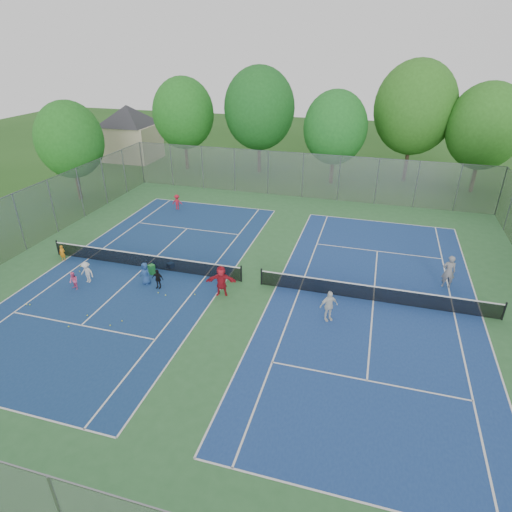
% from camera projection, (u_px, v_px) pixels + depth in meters
% --- Properties ---
extents(ground, '(120.00, 120.00, 0.00)m').
position_uv_depth(ground, '(251.00, 283.00, 25.18)').
color(ground, '#235119').
rests_on(ground, ground).
extents(court_pad, '(32.00, 32.00, 0.01)m').
position_uv_depth(court_pad, '(251.00, 283.00, 25.18)').
color(court_pad, '#316837').
rests_on(court_pad, ground).
extents(court_left, '(10.97, 23.77, 0.01)m').
position_uv_depth(court_left, '(145.00, 267.00, 26.91)').
color(court_left, navy).
rests_on(court_left, court_pad).
extents(court_right, '(10.97, 23.77, 0.01)m').
position_uv_depth(court_right, '(373.00, 301.00, 23.44)').
color(court_right, navy).
rests_on(court_right, court_pad).
extents(net_left, '(12.87, 0.10, 0.91)m').
position_uv_depth(net_left, '(144.00, 261.00, 26.71)').
color(net_left, black).
rests_on(net_left, ground).
extents(net_right, '(12.87, 0.10, 0.91)m').
position_uv_depth(net_right, '(374.00, 294.00, 23.24)').
color(net_right, black).
rests_on(net_right, ground).
extents(fence_north, '(32.00, 0.10, 4.00)m').
position_uv_depth(fence_north, '(303.00, 176.00, 37.98)').
color(fence_north, gray).
rests_on(fence_north, ground).
extents(fence_west, '(0.10, 32.00, 4.00)m').
position_uv_depth(fence_west, '(20.00, 223.00, 28.23)').
color(fence_west, gray).
rests_on(fence_west, ground).
extents(house, '(11.03, 11.03, 7.30)m').
position_uv_depth(house, '(128.00, 123.00, 49.27)').
color(house, '#B7A88C').
rests_on(house, ground).
extents(tree_nw, '(6.40, 6.40, 9.58)m').
position_uv_depth(tree_nw, '(183.00, 113.00, 44.82)').
color(tree_nw, '#443326').
rests_on(tree_nw, ground).
extents(tree_nl, '(7.20, 7.20, 10.69)m').
position_uv_depth(tree_nl, '(259.00, 109.00, 43.40)').
color(tree_nl, '#443326').
rests_on(tree_nl, ground).
extents(tree_nc, '(6.00, 6.00, 8.85)m').
position_uv_depth(tree_nc, '(335.00, 128.00, 40.23)').
color(tree_nc, '#443326').
rests_on(tree_nc, ground).
extents(tree_nr, '(7.60, 7.60, 11.42)m').
position_uv_depth(tree_nr, '(415.00, 108.00, 40.32)').
color(tree_nr, '#443326').
rests_on(tree_nr, ground).
extents(tree_ne, '(6.60, 6.60, 9.77)m').
position_uv_depth(tree_ne, '(486.00, 127.00, 37.61)').
color(tree_ne, '#443326').
rests_on(tree_ne, ground).
extents(tree_side_w, '(5.60, 5.60, 8.47)m').
position_uv_depth(tree_side_w, '(70.00, 140.00, 36.07)').
color(tree_side_w, '#443326').
rests_on(tree_side_w, ground).
extents(ball_crate, '(0.48, 0.48, 0.32)m').
position_uv_depth(ball_crate, '(171.00, 265.00, 26.82)').
color(ball_crate, blue).
rests_on(ball_crate, ground).
extents(ball_hopper, '(0.42, 0.42, 0.63)m').
position_uv_depth(ball_hopper, '(152.00, 270.00, 26.01)').
color(ball_hopper, '#258A36').
rests_on(ball_hopper, ground).
extents(student_a, '(0.41, 0.30, 1.04)m').
position_uv_depth(student_a, '(62.00, 253.00, 27.53)').
color(student_a, orange).
rests_on(student_a, ground).
extents(student_b, '(0.64, 0.58, 1.09)m').
position_uv_depth(student_b, '(74.00, 281.00, 24.32)').
color(student_b, pink).
rests_on(student_b, ground).
extents(student_c, '(0.89, 0.56, 1.32)m').
position_uv_depth(student_c, '(87.00, 272.00, 24.99)').
color(student_c, silver).
rests_on(student_c, ground).
extents(student_d, '(0.71, 0.31, 1.20)m').
position_uv_depth(student_d, '(158.00, 279.00, 24.42)').
color(student_d, black).
rests_on(student_d, ground).
extents(student_e, '(0.73, 0.55, 1.35)m').
position_uv_depth(student_e, '(145.00, 273.00, 24.82)').
color(student_e, navy).
rests_on(student_e, ground).
extents(student_f, '(1.74, 0.92, 1.80)m').
position_uv_depth(student_f, '(221.00, 281.00, 23.63)').
color(student_f, red).
rests_on(student_f, ground).
extents(child_far_baseline, '(0.91, 0.62, 1.29)m').
position_uv_depth(child_far_baseline, '(177.00, 202.00, 35.81)').
color(child_far_baseline, '#AF1929').
rests_on(child_far_baseline, ground).
extents(instructor, '(0.77, 0.53, 2.01)m').
position_uv_depth(instructor, '(449.00, 272.00, 24.34)').
color(instructor, gray).
rests_on(instructor, ground).
extents(teen_court_b, '(1.05, 0.90, 1.69)m').
position_uv_depth(teen_court_b, '(329.00, 306.00, 21.50)').
color(teen_court_b, white).
rests_on(teen_court_b, ground).
extents(tennis_ball_0, '(0.07, 0.07, 0.07)m').
position_uv_depth(tennis_ball_0, '(80.00, 267.00, 26.94)').
color(tennis_ball_0, gold).
rests_on(tennis_ball_0, ground).
extents(tennis_ball_1, '(0.07, 0.07, 0.07)m').
position_uv_depth(tennis_ball_1, '(30.00, 305.00, 23.04)').
color(tennis_ball_1, '#B9E034').
rests_on(tennis_ball_1, ground).
extents(tennis_ball_2, '(0.07, 0.07, 0.07)m').
position_uv_depth(tennis_ball_2, '(87.00, 316.00, 22.15)').
color(tennis_ball_2, '#C1CF30').
rests_on(tennis_ball_2, ground).
extents(tennis_ball_3, '(0.07, 0.07, 0.07)m').
position_uv_depth(tennis_ball_3, '(110.00, 326.00, 21.38)').
color(tennis_ball_3, '#B7CC2F').
rests_on(tennis_ball_3, ground).
extents(tennis_ball_4, '(0.07, 0.07, 0.07)m').
position_uv_depth(tennis_ball_4, '(195.00, 295.00, 23.96)').
color(tennis_ball_4, '#C0DB33').
rests_on(tennis_ball_4, ground).
extents(tennis_ball_5, '(0.07, 0.07, 0.07)m').
position_uv_depth(tennis_ball_5, '(166.00, 295.00, 23.90)').
color(tennis_ball_5, '#D1DE33').
rests_on(tennis_ball_5, ground).
extents(tennis_ball_6, '(0.07, 0.07, 0.07)m').
position_uv_depth(tennis_ball_6, '(27.00, 305.00, 23.05)').
color(tennis_ball_6, '#CDE134').
rests_on(tennis_ball_6, ground).
extents(tennis_ball_7, '(0.07, 0.07, 0.07)m').
position_uv_depth(tennis_ball_7, '(122.00, 321.00, 21.71)').
color(tennis_ball_7, gold).
rests_on(tennis_ball_7, ground).
extents(tennis_ball_8, '(0.07, 0.07, 0.07)m').
position_uv_depth(tennis_ball_8, '(80.00, 272.00, 26.36)').
color(tennis_ball_8, '#BDCB2F').
rests_on(tennis_ball_8, ground).
extents(tennis_ball_9, '(0.07, 0.07, 0.07)m').
position_uv_depth(tennis_ball_9, '(158.00, 293.00, 24.12)').
color(tennis_ball_9, '#A6CA2F').
rests_on(tennis_ball_9, ground).
extents(tennis_ball_10, '(0.07, 0.07, 0.07)m').
position_uv_depth(tennis_ball_10, '(69.00, 327.00, 21.29)').
color(tennis_ball_10, '#D1EC36').
rests_on(tennis_ball_10, ground).
extents(tennis_ball_11, '(0.07, 0.07, 0.07)m').
position_uv_depth(tennis_ball_11, '(69.00, 327.00, 21.29)').
color(tennis_ball_11, '#D1DD33').
rests_on(tennis_ball_11, ground).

